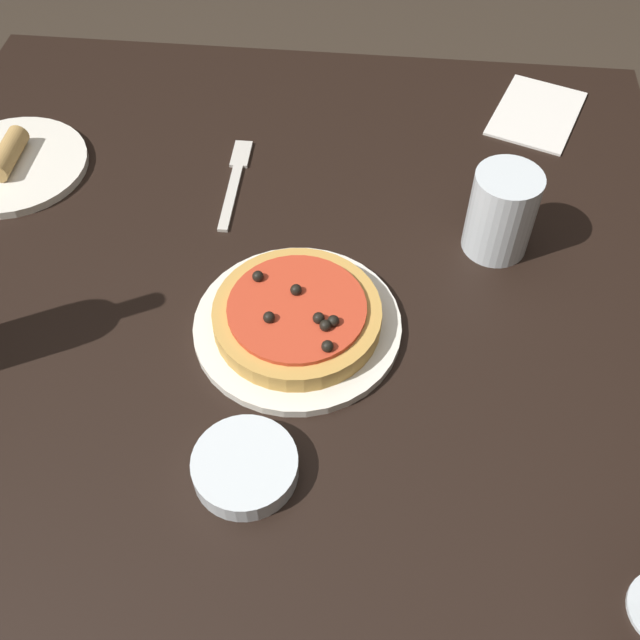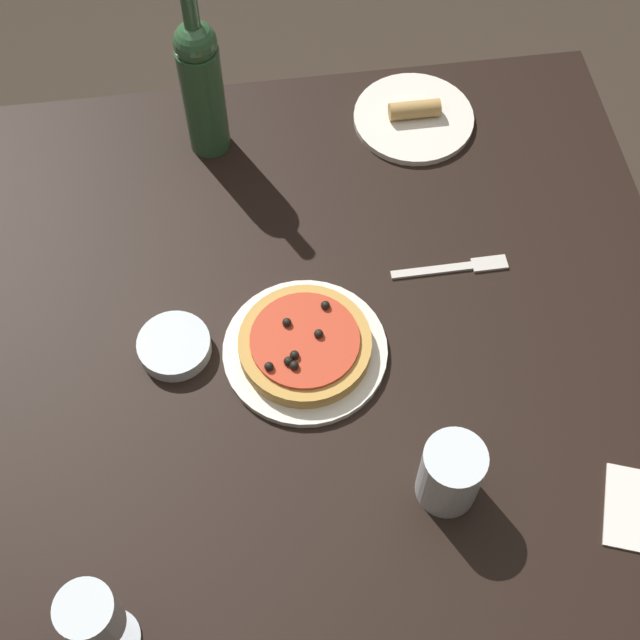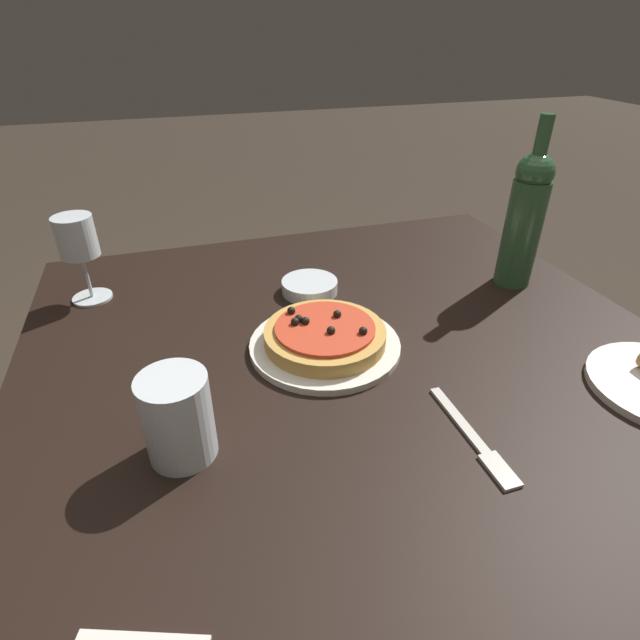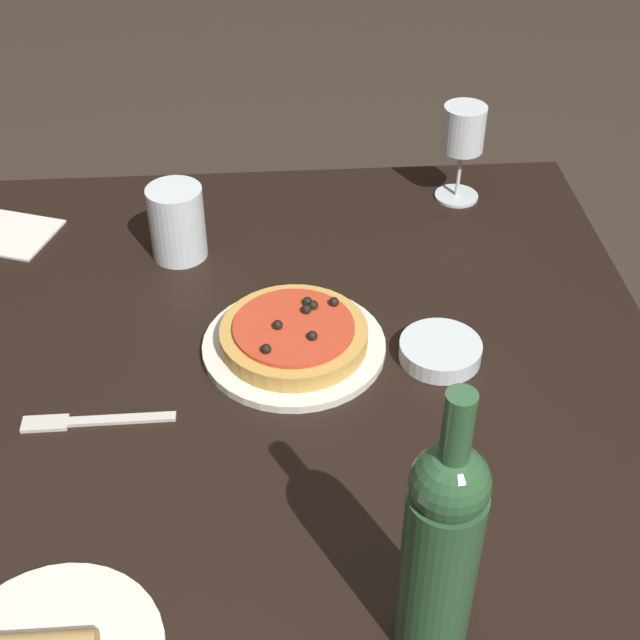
# 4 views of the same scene
# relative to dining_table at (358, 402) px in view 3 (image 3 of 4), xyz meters

# --- Properties ---
(ground_plane) EXTENTS (14.00, 14.00, 0.00)m
(ground_plane) POSITION_rel_dining_table_xyz_m (0.00, 0.00, -0.65)
(ground_plane) COLOR #382D23
(dining_table) EXTENTS (1.11, 1.08, 0.74)m
(dining_table) POSITION_rel_dining_table_xyz_m (0.00, 0.00, 0.00)
(dining_table) COLOR black
(dining_table) RESTS_ON ground_plane
(dinner_plate) EXTENTS (0.25, 0.25, 0.01)m
(dinner_plate) POSITION_rel_dining_table_xyz_m (0.05, 0.04, 0.10)
(dinner_plate) COLOR white
(dinner_plate) RESTS_ON dining_table
(pizza) EXTENTS (0.20, 0.20, 0.04)m
(pizza) POSITION_rel_dining_table_xyz_m (0.05, 0.04, 0.12)
(pizza) COLOR gold
(pizza) RESTS_ON dinner_plate
(wine_glass) EXTENTS (0.07, 0.07, 0.17)m
(wine_glass) POSITION_rel_dining_table_xyz_m (0.35, 0.43, 0.21)
(wine_glass) COLOR silver
(wine_glass) RESTS_ON dining_table
(wine_bottle) EXTENTS (0.07, 0.07, 0.33)m
(wine_bottle) POSITION_rel_dining_table_xyz_m (0.16, -0.40, 0.23)
(wine_bottle) COLOR #2D5633
(wine_bottle) RESTS_ON dining_table
(water_cup) EXTENTS (0.09, 0.09, 0.12)m
(water_cup) POSITION_rel_dining_table_xyz_m (-0.12, 0.29, 0.15)
(water_cup) COLOR silver
(water_cup) RESTS_ON dining_table
(side_bowl) EXTENTS (0.11, 0.11, 0.03)m
(side_bowl) POSITION_rel_dining_table_xyz_m (0.25, 0.01, 0.10)
(side_bowl) COLOR silver
(side_bowl) RESTS_ON dining_table
(fork) EXTENTS (0.19, 0.03, 0.00)m
(fork) POSITION_rel_dining_table_xyz_m (-0.21, -0.08, 0.09)
(fork) COLOR beige
(fork) RESTS_ON dining_table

